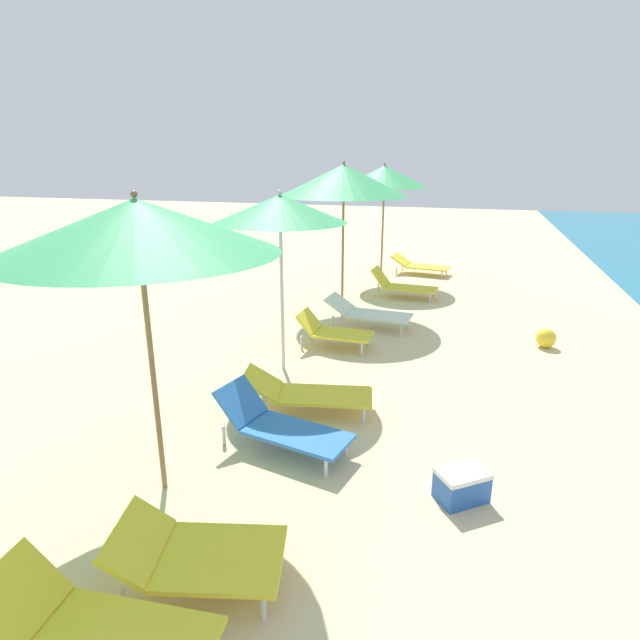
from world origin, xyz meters
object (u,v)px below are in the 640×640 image
Objects in this scene: lounger_fourth_shoreside at (280,424)px; lounger_sixth_inland at (367,312)px; lounger_third_shoreside at (89,632)px; lounger_fifth_shoreside at (333,331)px; lounger_fourth_inland at (197,553)px; umbrella_fifth at (280,209)px; lounger_sixth_shoreside at (402,285)px; lounger_fifth_inland at (306,392)px; lounger_farthest_shoreside at (420,265)px; cooler_box at (462,485)px; beach_ball at (546,338)px; umbrella_fourth at (137,227)px; umbrella_sixth at (344,180)px; umbrella_farthest at (385,177)px.

lounger_sixth_inland is (0.06, 4.44, 0.01)m from lounger_fourth_shoreside.
lounger_third_shoreside is 1.21× the size of lounger_fifth_shoreside.
lounger_fourth_inland is 4.66m from umbrella_fifth.
lounger_fourth_shoreside is at bearing -88.68° from lounger_sixth_shoreside.
lounger_fifth_shoreside is at bearing -101.16° from lounger_sixth_inland.
lounger_fifth_inland reaches higher than lounger_farthest_shoreside.
lounger_sixth_shoreside is at bearing 75.08° from lounger_fifth_inland.
lounger_fifth_inland is at bearing 147.29° from cooler_box.
beach_ball is (3.11, -0.18, -0.14)m from lounger_sixth_inland.
lounger_fifth_inland is 5.97m from lounger_sixth_shoreside.
umbrella_fourth is 2.61m from lounger_fourth_inland.
lounger_fifth_inland is at bearing 81.97° from lounger_third_shoreside.
umbrella_sixth is at bearing 161.52° from beach_ball.
lounger_sixth_inland is (-0.04, 6.39, 0.03)m from lounger_fourth_inland.
umbrella_farthest is (-0.48, 4.11, 2.33)m from lounger_sixth_inland.
umbrella_fourth is at bearing 119.54° from lounger_fourth_inland.
lounger_sixth_shoreside is 4.61× the size of beach_ball.
lounger_fourth_shoreside reaches higher than beach_ball.
lounger_farthest_shoreside is at bearing 98.45° from cooler_box.
umbrella_fourth reaches higher than lounger_farthest_shoreside.
lounger_third_shoreside is 5.32m from umbrella_fifth.
umbrella_farthest reaches higher than umbrella_fifth.
lounger_fifth_inland is at bearing 101.49° from lounger_fourth_shoreside.
lounger_third_shoreside reaches higher than lounger_fifth_shoreside.
lounger_farthest_shoreside is (0.43, 5.06, -0.05)m from lounger_sixth_inland.
lounger_fourth_shoreside is at bearing 81.25° from lounger_third_shoreside.
lounger_sixth_shoreside is at bearing 137.27° from beach_ball.
lounger_fourth_inland is (0.92, -0.96, -2.25)m from umbrella_fourth.
lounger_fourth_inland is at bearing -87.42° from lounger_sixth_shoreside.
umbrella_fifth reaches higher than lounger_fifth_inland.
lounger_sixth_shoreside is 0.94× the size of lounger_farthest_shoreside.
lounger_fourth_shoreside reaches higher than lounger_fifth_inland.
lounger_sixth_inland is 3.12m from beach_ball.
umbrella_fourth is 2.57m from lounger_fourth_shoreside.
umbrella_sixth is at bearing -125.55° from lounger_sixth_shoreside.
umbrella_fourth is at bearing -125.64° from lounger_fifth_inland.
cooler_box is (2.23, -3.59, -0.14)m from lounger_fifth_shoreside.
lounger_fourth_shoreside is at bearing -126.61° from beach_ball.
umbrella_fourth reaches higher than lounger_third_shoreside.
lounger_fifth_shoreside is 3.60m from beach_ball.
lounger_sixth_inland is 4.97× the size of beach_ball.
umbrella_sixth is 1.02× the size of umbrella_farthest.
umbrella_farthest is at bearing 129.94° from beach_ball.
lounger_fourth_shoreside is 0.98× the size of lounger_farthest_shoreside.
lounger_sixth_shoreside is 2.65m from lounger_farthest_shoreside.
lounger_farthest_shoreside is 5.89m from beach_ball.
umbrella_fourth is at bearing -94.63° from lounger_sixth_inland.
umbrella_fifth is at bearing -104.70° from lounger_sixth_inland.
lounger_fourth_shoreside is 1.05× the size of lounger_sixth_shoreside.
lounger_fourth_inland is at bearing -74.95° from lounger_fourth_shoreside.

